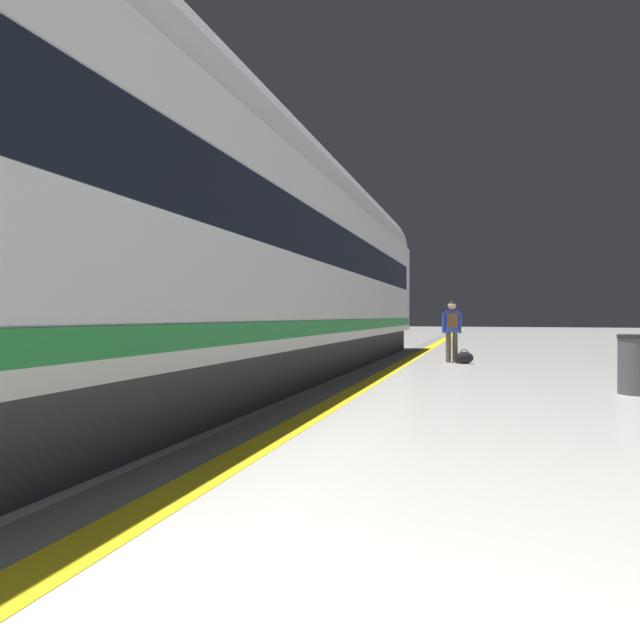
% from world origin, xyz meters
% --- Properties ---
extents(safety_line_strip, '(0.36, 80.00, 0.01)m').
position_xyz_m(safety_line_strip, '(-0.68, 10.00, 0.00)').
color(safety_line_strip, yellow).
rests_on(safety_line_strip, ground).
extents(tactile_edge_band, '(0.61, 80.00, 0.01)m').
position_xyz_m(tactile_edge_band, '(-1.01, 10.00, 0.00)').
color(tactile_edge_band, slate).
rests_on(tactile_edge_band, ground).
extents(high_speed_train, '(2.94, 28.86, 4.97)m').
position_xyz_m(high_speed_train, '(-2.78, 6.18, 2.50)').
color(high_speed_train, '#38383D').
rests_on(high_speed_train, ground).
extents(passenger_near, '(0.48, 0.35, 1.58)m').
position_xyz_m(passenger_near, '(0.48, 14.69, 0.94)').
color(passenger_near, brown).
rests_on(passenger_near, ground).
extents(duffel_bag_near, '(0.44, 0.26, 0.36)m').
position_xyz_m(duffel_bag_near, '(0.79, 14.49, 0.15)').
color(duffel_bag_near, black).
rests_on(duffel_bag_near, ground).
extents(waste_bin, '(0.46, 0.46, 0.91)m').
position_xyz_m(waste_bin, '(3.44, 10.13, 0.46)').
color(waste_bin, '#4C4C51').
rests_on(waste_bin, ground).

